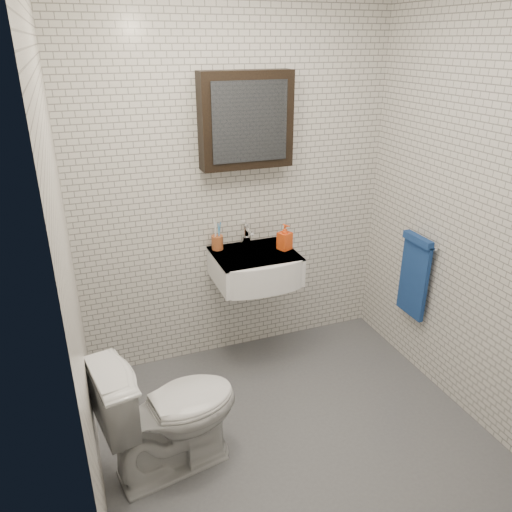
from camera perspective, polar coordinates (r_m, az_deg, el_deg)
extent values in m
cube|color=#52545A|center=(3.20, 4.15, -19.18)|extent=(2.20, 2.00, 0.01)
cube|color=silver|center=(3.41, -2.30, 7.84)|extent=(2.20, 0.02, 2.50)
cube|color=silver|center=(1.78, 19.07, -9.15)|extent=(2.20, 0.02, 2.50)
cube|color=silver|center=(2.31, -20.58, -1.60)|extent=(0.02, 2.00, 2.50)
cube|color=silver|center=(3.14, 23.48, 4.50)|extent=(0.02, 2.00, 2.50)
cube|color=white|center=(3.40, -0.15, -1.20)|extent=(0.55, 0.45, 0.20)
cylinder|color=silver|center=(3.38, -0.27, 0.29)|extent=(0.31, 0.31, 0.02)
cylinder|color=silver|center=(3.37, -0.27, 0.42)|extent=(0.04, 0.04, 0.01)
cube|color=white|center=(3.36, -0.15, 0.28)|extent=(0.55, 0.45, 0.01)
cylinder|color=silver|center=(3.49, -1.11, 1.81)|extent=(0.06, 0.06, 0.06)
cylinder|color=silver|center=(3.46, -1.12, 2.73)|extent=(0.03, 0.03, 0.08)
cylinder|color=silver|center=(3.40, -0.78, 2.86)|extent=(0.02, 0.12, 0.02)
cube|color=silver|center=(3.47, -1.29, 3.74)|extent=(0.02, 0.09, 0.01)
cube|color=black|center=(3.26, -1.16, 15.24)|extent=(0.60, 0.14, 0.60)
cube|color=#3F444C|center=(3.19, -0.69, 15.06)|extent=(0.49, 0.01, 0.49)
cylinder|color=silver|center=(3.45, 18.33, 1.60)|extent=(0.02, 0.30, 0.02)
cylinder|color=silver|center=(3.56, 17.33, 2.37)|extent=(0.04, 0.02, 0.02)
cylinder|color=silver|center=(3.38, 19.92, 0.87)|extent=(0.04, 0.02, 0.02)
cube|color=navy|center=(3.55, 17.59, -2.47)|extent=(0.03, 0.26, 0.54)
cube|color=navy|center=(3.43, 18.03, 1.78)|extent=(0.05, 0.26, 0.05)
cylinder|color=#A05028|center=(3.41, -4.45, 1.55)|extent=(0.09, 0.09, 0.10)
cylinder|color=white|center=(3.37, -4.67, 2.46)|extent=(0.02, 0.03, 0.19)
cylinder|color=#408CCD|center=(3.38, -4.25, 2.38)|extent=(0.01, 0.02, 0.17)
cylinder|color=white|center=(3.39, -4.63, 2.69)|extent=(0.02, 0.04, 0.19)
cylinder|color=#408CCD|center=(3.40, -4.24, 2.56)|extent=(0.02, 0.04, 0.17)
imported|color=#E35617|center=(3.39, 3.30, 2.20)|extent=(0.11, 0.11, 0.18)
imported|color=silver|center=(2.79, -9.76, -17.04)|extent=(0.79, 0.54, 0.74)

